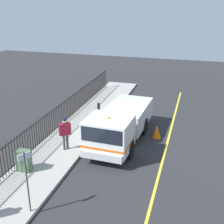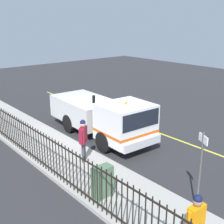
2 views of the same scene
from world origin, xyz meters
name	(u,v)px [view 1 (image 1 of 2)]	position (x,y,z in m)	size (l,w,h in m)	color
ground_plane	(120,139)	(0.00, 0.00, 0.00)	(49.52, 49.52, 0.00)	#2B2B2D
sidewalk_slab	(77,132)	(2.72, 0.00, 0.07)	(2.61, 22.51, 0.14)	#A3A099
lane_marking	(167,145)	(-2.67, 0.00, 0.00)	(0.12, 20.26, 0.01)	yellow
work_truck	(119,124)	(-0.06, 0.62, 1.20)	(2.53, 6.60, 2.46)	white
worker_standing	(65,130)	(2.36, 2.27, 1.24)	(0.53, 0.50, 1.79)	maroon
iron_fence	(58,117)	(3.88, 0.00, 0.90)	(0.04, 19.17, 1.51)	black
utility_cabinet	(24,160)	(3.34, 4.73, 0.66)	(0.66, 0.39, 1.05)	#4C6B4C
traffic_cone	(157,132)	(-1.97, -0.74, 0.37)	(0.52, 0.52, 0.74)	orange
street_sign	(26,175)	(1.60, 7.17, 1.70)	(0.27, 0.45, 2.53)	#4C4C4C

